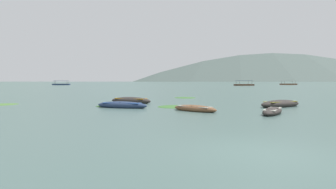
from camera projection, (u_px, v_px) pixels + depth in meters
ground_plane at (175, 81)px, 1505.96m from camera, size 6000.00×6000.00×0.00m
mountain_1 at (112, 47)px, 1966.42m from camera, size 1417.94×1417.94×492.84m
mountain_2 at (236, 46)px, 1586.86m from camera, size 1590.12×1590.12×406.19m
rowboat_2 at (131, 101)px, 26.24m from camera, size 4.40×2.87×0.72m
rowboat_4 at (280, 104)px, 22.47m from camera, size 4.31×3.30×0.70m
rowboat_5 at (122, 105)px, 21.59m from camera, size 4.32×2.18×0.63m
rowboat_6 at (272, 111)px, 17.59m from camera, size 2.61×3.53×0.51m
rowboat_7 at (195, 109)px, 19.21m from camera, size 3.35×3.08×0.53m
ferry_0 at (61, 84)px, 143.44m from camera, size 8.73×4.11×2.54m
ferry_1 at (288, 84)px, 152.04m from camera, size 9.03×5.11×2.54m
ferry_2 at (244, 85)px, 125.20m from camera, size 9.45×6.56×2.54m
weed_patch_0 at (174, 107)px, 22.40m from camera, size 3.23×3.34×0.14m
weed_patch_1 at (107, 106)px, 22.86m from camera, size 2.41×2.37×0.14m
weed_patch_2 at (2, 105)px, 24.42m from camera, size 3.49×3.59×0.14m
weed_patch_3 at (185, 98)px, 34.40m from camera, size 3.61×3.80×0.14m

